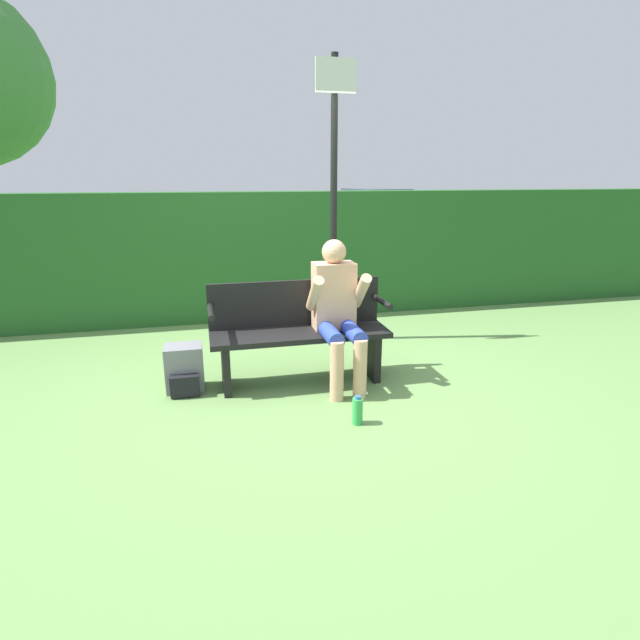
{
  "coord_description": "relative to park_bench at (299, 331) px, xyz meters",
  "views": [
    {
      "loc": [
        -0.77,
        -3.96,
        1.73
      ],
      "look_at": [
        0.15,
        -0.1,
        0.58
      ],
      "focal_mm": 28.0,
      "sensor_mm": 36.0,
      "label": 1
    }
  ],
  "objects": [
    {
      "name": "backpack",
      "position": [
        -0.97,
        -0.01,
        -0.26
      ],
      "size": [
        0.31,
        0.32,
        0.38
      ],
      "color": "slate",
      "rests_on": "ground"
    },
    {
      "name": "ground_plane",
      "position": [
        0.0,
        -0.06,
        -0.44
      ],
      "size": [
        40.0,
        40.0,
        0.0
      ],
      "primitive_type": "plane",
      "color": "#668E4C"
    },
    {
      "name": "signpost",
      "position": [
        0.57,
        1.01,
        1.19
      ],
      "size": [
        0.4,
        0.09,
        2.84
      ],
      "color": "black",
      "rests_on": "ground"
    },
    {
      "name": "water_bottle",
      "position": [
        0.25,
        -0.91,
        -0.34
      ],
      "size": [
        0.08,
        0.08,
        0.22
      ],
      "color": "green",
      "rests_on": "ground"
    },
    {
      "name": "person_seated",
      "position": [
        0.3,
        -0.13,
        0.23
      ],
      "size": [
        0.48,
        0.64,
        1.22
      ],
      "color": "#DBA884",
      "rests_on": "ground"
    },
    {
      "name": "parked_car",
      "position": [
        4.94,
        12.03,
        0.17
      ],
      "size": [
        2.5,
        4.43,
        1.31
      ],
      "rotation": [
        0.0,
        0.0,
        1.75
      ],
      "color": "silver",
      "rests_on": "ground"
    },
    {
      "name": "park_bench",
      "position": [
        0.0,
        0.0,
        0.0
      ],
      "size": [
        1.51,
        0.45,
        0.86
      ],
      "color": "black",
      "rests_on": "ground"
    },
    {
      "name": "hedge_back",
      "position": [
        0.0,
        2.11,
        0.33
      ],
      "size": [
        12.0,
        0.38,
        1.54
      ],
      "color": "#235623",
      "rests_on": "ground"
    }
  ]
}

